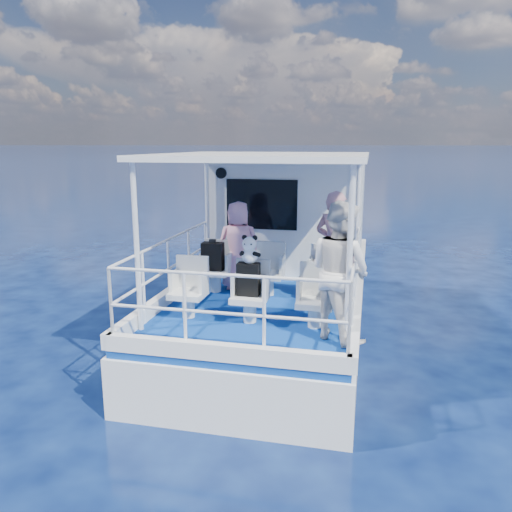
{
  "coord_description": "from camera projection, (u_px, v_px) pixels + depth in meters",
  "views": [
    {
      "loc": [
        1.54,
        -7.48,
        3.32
      ],
      "look_at": [
        -0.07,
        -0.4,
        1.68
      ],
      "focal_mm": 35.0,
      "sensor_mm": 36.0,
      "label": 1
    }
  ],
  "objects": [
    {
      "name": "passenger_stbd_fwd",
      "position": [
        334.0,
        248.0,
        7.6
      ],
      "size": [
        0.74,
        0.63,
        1.74
      ],
      "primitive_type": "imported",
      "rotation": [
        0.0,
        0.0,
        2.75
      ],
      "color": "#C68085",
      "rests_on": "deck"
    },
    {
      "name": "hull",
      "position": [
        277.0,
        329.0,
        9.14
      ],
      "size": [
        3.0,
        7.0,
        1.6
      ],
      "primitive_type": "cube",
      "color": "white",
      "rests_on": "ground"
    },
    {
      "name": "passenger_stbd_aft",
      "position": [
        339.0,
        271.0,
        6.19
      ],
      "size": [
        1.08,
        1.06,
        1.75
      ],
      "primitive_type": "imported",
      "rotation": [
        0.0,
        0.0,
        2.43
      ],
      "color": "white",
      "rests_on": "deck"
    },
    {
      "name": "seat_stbd_fwd",
      "position": [
        324.0,
        287.0,
        7.94
      ],
      "size": [
        0.48,
        0.46,
        0.38
      ],
      "primitive_type": "cube",
      "color": "silver",
      "rests_on": "deck"
    },
    {
      "name": "passenger_port_fwd",
      "position": [
        238.0,
        245.0,
        8.4
      ],
      "size": [
        0.62,
        0.49,
        1.49
      ],
      "primitive_type": "imported",
      "rotation": [
        0.0,
        0.0,
        3.33
      ],
      "color": "pink",
      "rests_on": "deck"
    },
    {
      "name": "backpack_center",
      "position": [
        248.0,
        279.0,
        6.82
      ],
      "size": [
        0.3,
        0.17,
        0.46
      ],
      "primitive_type": "cube",
      "color": "black",
      "rests_on": "seat_center_aft"
    },
    {
      "name": "seat_port_aft",
      "position": [
        188.0,
        304.0,
        7.09
      ],
      "size": [
        0.48,
        0.46,
        0.38
      ],
      "primitive_type": "cube",
      "color": "silver",
      "rests_on": "deck"
    },
    {
      "name": "seat_center_aft",
      "position": [
        250.0,
        309.0,
        6.9
      ],
      "size": [
        0.48,
        0.46,
        0.38
      ],
      "primitive_type": "cube",
      "color": "silver",
      "rests_on": "deck"
    },
    {
      "name": "seat_center_fwd",
      "position": [
        268.0,
        284.0,
        8.13
      ],
      "size": [
        0.48,
        0.46,
        0.38
      ],
      "primitive_type": "cube",
      "color": "silver",
      "rests_on": "deck"
    },
    {
      "name": "railings",
      "position": [
        258.0,
        277.0,
        7.33
      ],
      "size": [
        2.84,
        3.59,
        1.0
      ],
      "primitive_type": null,
      "color": "white",
      "rests_on": "deck"
    },
    {
      "name": "ground",
      "position": [
        266.0,
        351.0,
        8.18
      ],
      "size": [
        2000.0,
        2000.0,
        0.0
      ],
      "primitive_type": "plane",
      "color": "#071135",
      "rests_on": "ground"
    },
    {
      "name": "canopy_posts",
      "position": [
        263.0,
        234.0,
        7.51
      ],
      "size": [
        2.77,
        2.97,
        2.2
      ],
      "color": "white",
      "rests_on": "deck"
    },
    {
      "name": "canopy",
      "position": [
        264.0,
        156.0,
        7.3
      ],
      "size": [
        3.0,
        3.2,
        0.08
      ],
      "primitive_type": "cube",
      "color": "white",
      "rests_on": "cabin"
    },
    {
      "name": "seat_stbd_aft",
      "position": [
        315.0,
        314.0,
        6.7
      ],
      "size": [
        0.48,
        0.46,
        0.38
      ],
      "primitive_type": "cube",
      "color": "silver",
      "rests_on": "deck"
    },
    {
      "name": "panda",
      "position": [
        250.0,
        249.0,
        6.74
      ],
      "size": [
        0.25,
        0.21,
        0.38
      ],
      "primitive_type": null,
      "color": "white",
      "rests_on": "backpack_center"
    },
    {
      "name": "cabin",
      "position": [
        289.0,
        212.0,
        9.93
      ],
      "size": [
        2.85,
        2.0,
        2.2
      ],
      "primitive_type": "cube",
      "color": "white",
      "rests_on": "deck"
    },
    {
      "name": "deck",
      "position": [
        277.0,
        285.0,
        8.95
      ],
      "size": [
        2.9,
        6.9,
        0.1
      ],
      "primitive_type": "cube",
      "color": "navy",
      "rests_on": "hull"
    },
    {
      "name": "seat_port_fwd",
      "position": [
        216.0,
        280.0,
        8.33
      ],
      "size": [
        0.48,
        0.46,
        0.38
      ],
      "primitive_type": "cube",
      "color": "silver",
      "rests_on": "deck"
    },
    {
      "name": "compact_camera",
      "position": [
        213.0,
        241.0,
        8.13
      ],
      "size": [
        0.11,
        0.06,
        0.06
      ],
      "primitive_type": "cube",
      "color": "black",
      "rests_on": "backpack_port"
    },
    {
      "name": "backpack_port",
      "position": [
        213.0,
        256.0,
        8.2
      ],
      "size": [
        0.35,
        0.2,
        0.46
      ],
      "primitive_type": "cube",
      "color": "black",
      "rests_on": "seat_port_fwd"
    }
  ]
}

